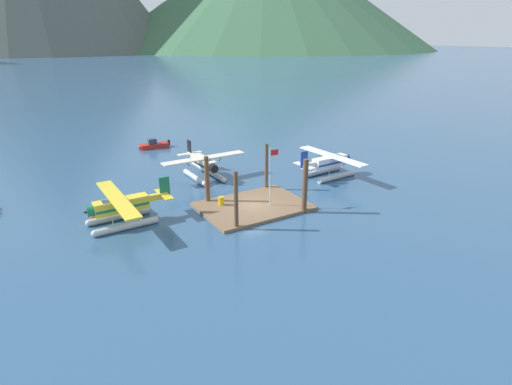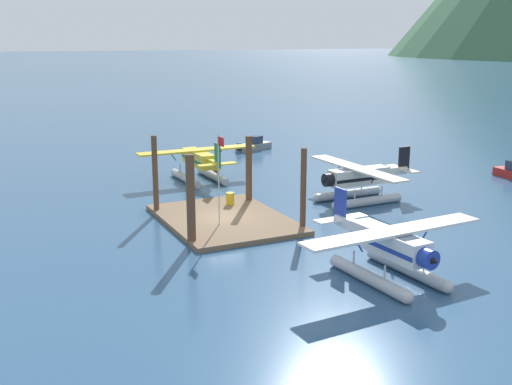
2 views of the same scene
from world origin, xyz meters
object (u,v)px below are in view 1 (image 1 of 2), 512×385
Objects in this scene: flagpole at (271,170)px; mooring_buoy at (93,217)px; seaplane_cream_bow_centre at (204,166)px; boat_red_open_north at (153,145)px; seaplane_yellow_port_fwd at (122,209)px; fuel_drum at (221,201)px; seaplane_white_stbd_fwd at (330,164)px.

flagpole is 17.49m from mooring_buoy.
seaplane_cream_bow_centre is 2.13× the size of boat_red_open_north.
mooring_buoy is 0.13× the size of boat_red_open_north.
fuel_drum is at bearing -6.96° from seaplane_yellow_port_fwd.
flagpole is at bearing -84.65° from boat_red_open_north.
fuel_drum is at bearing -173.10° from seaplane_white_stbd_fwd.
boat_red_open_north is (-0.78, 17.06, -1.09)m from seaplane_cream_bow_centre.
fuel_drum is 0.18× the size of boat_red_open_north.
mooring_buoy is 27.51m from seaplane_white_stbd_fwd.
flagpole is 14.48m from seaplane_yellow_port_fwd.
flagpole is 9.44× the size of mooring_buoy.
seaplane_yellow_port_fwd is 27.58m from boat_red_open_north.
mooring_buoy is 3.53m from seaplane_yellow_port_fwd.
boat_red_open_north is at bearing 92.60° from seaplane_cream_bow_centre.
fuel_drum is (-4.29, 2.54, -3.22)m from flagpole.
seaplane_white_stbd_fwd is (11.48, 4.45, -2.38)m from flagpole.
flagpole reaches higher than seaplane_white_stbd_fwd.
mooring_buoy is at bearing 162.59° from fuel_drum.
flagpole reaches higher than seaplane_cream_bow_centre.
mooring_buoy is at bearing -157.95° from seaplane_cream_bow_centre.
flagpole is 5.93m from fuel_drum.
boat_red_open_north reaches higher than mooring_buoy.
seaplane_yellow_port_fwd reaches higher than fuel_drum.
fuel_drum is 15.90m from seaplane_white_stbd_fwd.
seaplane_cream_bow_centre is at bearing 99.24° from flagpole.
seaplane_cream_bow_centre is 17.11m from boat_red_open_north.
mooring_buoy is (-15.94, 6.20, -3.65)m from flagpole.
seaplane_cream_bow_centre is at bearing 34.56° from seaplane_yellow_port_fwd.
seaplane_yellow_port_fwd is at bearing 173.04° from fuel_drum.
flagpole reaches higher than boat_red_open_north.
seaplane_yellow_port_fwd is at bearing 164.97° from flagpole.
fuel_drum is 9.61m from seaplane_yellow_port_fwd.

